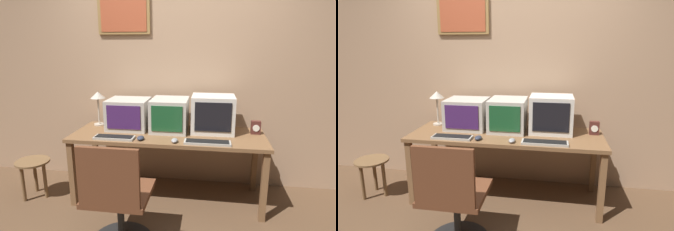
# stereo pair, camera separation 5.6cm
# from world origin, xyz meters

# --- Properties ---
(wall_back) EXTENTS (8.00, 0.08, 2.60)m
(wall_back) POSITION_xyz_m (-0.00, 1.34, 1.30)
(wall_back) COLOR tan
(wall_back) RESTS_ON ground_plane
(desk) EXTENTS (1.95, 0.69, 0.72)m
(desk) POSITION_xyz_m (0.00, 0.88, 0.65)
(desk) COLOR brown
(desk) RESTS_ON ground_plane
(monitor_left) EXTENTS (0.43, 0.39, 0.32)m
(monitor_left) POSITION_xyz_m (-0.45, 1.01, 0.88)
(monitor_left) COLOR #B7B2A8
(monitor_left) RESTS_ON desk
(monitor_center) EXTENTS (0.38, 0.42, 0.34)m
(monitor_center) POSITION_xyz_m (-0.00, 1.00, 0.89)
(monitor_center) COLOR #B7B2A8
(monitor_center) RESTS_ON desk
(monitor_right) EXTENTS (0.43, 0.36, 0.38)m
(monitor_right) POSITION_xyz_m (0.45, 1.02, 0.91)
(monitor_right) COLOR beige
(monitor_right) RESTS_ON desk
(keyboard_main) EXTENTS (0.39, 0.13, 0.03)m
(keyboard_main) POSITION_xyz_m (-0.49, 0.64, 0.73)
(keyboard_main) COLOR #A8A399
(keyboard_main) RESTS_ON desk
(keyboard_side) EXTENTS (0.43, 0.13, 0.03)m
(keyboard_side) POSITION_xyz_m (0.40, 0.62, 0.73)
(keyboard_side) COLOR #A8A399
(keyboard_side) RESTS_ON desk
(mouse_near_keyboard) EXTENTS (0.07, 0.10, 0.04)m
(mouse_near_keyboard) POSITION_xyz_m (-0.23, 0.64, 0.74)
(mouse_near_keyboard) COLOR #282D3D
(mouse_near_keyboard) RESTS_ON desk
(mouse_far_corner) EXTENTS (0.06, 0.10, 0.04)m
(mouse_far_corner) POSITION_xyz_m (0.10, 0.62, 0.74)
(mouse_far_corner) COLOR gray
(mouse_far_corner) RESTS_ON desk
(desk_clock) EXTENTS (0.09, 0.06, 0.14)m
(desk_clock) POSITION_xyz_m (0.88, 1.00, 0.79)
(desk_clock) COLOR #4C231E
(desk_clock) RESTS_ON desk
(desk_lamp) EXTENTS (0.16, 0.16, 0.38)m
(desk_lamp) POSITION_xyz_m (-0.82, 1.08, 1.02)
(desk_lamp) COLOR #B2A899
(desk_lamp) RESTS_ON desk
(office_chair) EXTENTS (0.51, 0.51, 0.92)m
(office_chair) POSITION_xyz_m (-0.27, 0.03, 0.39)
(office_chair) COLOR black
(office_chair) RESTS_ON ground_plane
(side_stool) EXTENTS (0.35, 0.35, 0.42)m
(side_stool) POSITION_xyz_m (-1.42, 0.67, 0.32)
(side_stool) COLOR brown
(side_stool) RESTS_ON ground_plane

